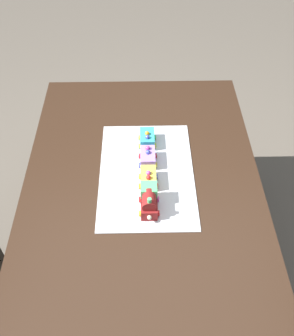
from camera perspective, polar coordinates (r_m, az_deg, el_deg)
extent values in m
plane|color=#6B6054|center=(2.24, -0.48, -14.02)|extent=(8.00, 8.00, 0.00)
cube|color=#382316|center=(1.63, -0.64, -1.93)|extent=(1.40, 1.00, 0.03)
cube|color=#382316|center=(2.38, 9.92, 4.26)|extent=(0.07, 0.07, 0.71)
cube|color=#382316|center=(2.38, -11.41, 3.96)|extent=(0.07, 0.07, 0.71)
cube|color=silver|center=(1.64, 0.00, -0.75)|extent=(0.60, 0.40, 0.00)
cube|color=maroon|center=(1.50, 0.37, -5.39)|extent=(0.12, 0.06, 0.05)
cylinder|color=maroon|center=(1.46, 0.39, -4.84)|extent=(0.08, 0.05, 0.05)
cube|color=#59CC7A|center=(1.49, 0.35, -3.23)|extent=(0.06, 0.06, 0.04)
cylinder|color=#59CC7A|center=(1.42, 0.43, -4.97)|extent=(0.02, 0.02, 0.03)
sphere|color=#F4EFCC|center=(1.46, 0.44, -7.37)|extent=(0.02, 0.02, 0.02)
cylinder|color=red|center=(1.49, 1.79, -6.74)|extent=(0.02, 0.01, 0.02)
cylinder|color=#D84CB2|center=(1.53, 1.69, -4.65)|extent=(0.02, 0.01, 0.02)
cylinder|color=yellow|center=(1.49, -0.99, -6.79)|extent=(0.02, 0.01, 0.02)
cylinder|color=red|center=(1.53, -1.01, -4.70)|extent=(0.02, 0.01, 0.02)
cube|color=#F4E04C|center=(1.58, 0.26, -1.54)|extent=(0.10, 0.06, 0.06)
cylinder|color=red|center=(1.58, 1.59, -2.68)|extent=(0.02, 0.01, 0.02)
cylinder|color=#4C59D8|center=(1.61, 1.52, -1.17)|extent=(0.02, 0.01, 0.02)
cylinder|color=orange|center=(1.58, -1.03, -2.72)|extent=(0.02, 0.01, 0.02)
cylinder|color=yellow|center=(1.61, -1.04, -1.21)|extent=(0.02, 0.01, 0.02)
sphere|color=#D84CB2|center=(1.56, 0.27, -0.72)|extent=(0.02, 0.02, 0.02)
sphere|color=red|center=(1.54, 0.29, -1.42)|extent=(0.02, 0.02, 0.02)
cube|color=#AD84E0|center=(1.66, 0.17, 1.55)|extent=(0.10, 0.06, 0.06)
cylinder|color=yellow|center=(1.65, 1.44, 0.48)|extent=(0.02, 0.01, 0.02)
cylinder|color=red|center=(1.69, 1.37, 1.85)|extent=(0.02, 0.01, 0.02)
cylinder|color=#4C59D8|center=(1.65, -1.06, 0.44)|extent=(0.02, 0.01, 0.02)
cylinder|color=red|center=(1.69, -1.07, 1.81)|extent=(0.02, 0.01, 0.02)
sphere|color=#D84CB2|center=(1.65, 0.16, 3.00)|extent=(0.02, 0.02, 0.02)
sphere|color=#4C59D8|center=(1.64, 0.18, 2.38)|extent=(0.02, 0.02, 0.02)
cube|color=#38B7C6|center=(1.74, 0.09, 4.36)|extent=(0.10, 0.06, 0.06)
cylinder|color=yellow|center=(1.74, 1.30, 3.34)|extent=(0.02, 0.01, 0.02)
cylinder|color=green|center=(1.78, 1.24, 4.58)|extent=(0.02, 0.01, 0.02)
cylinder|color=yellow|center=(1.74, -1.08, 3.31)|extent=(0.02, 0.01, 0.02)
cylinder|color=yellow|center=(1.78, -1.09, 4.55)|extent=(0.02, 0.01, 0.02)
sphere|color=orange|center=(1.72, 0.09, 5.18)|extent=(0.02, 0.02, 0.02)
sphere|color=#4C59D8|center=(1.70, 0.11, 4.61)|extent=(0.02, 0.02, 0.02)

